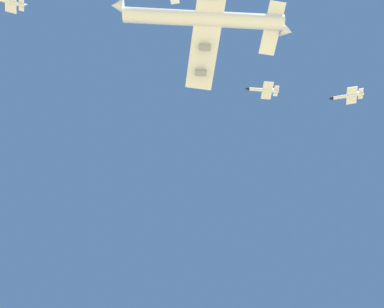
{
  "coord_description": "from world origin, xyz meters",
  "views": [
    {
      "loc": [
        44.86,
        57.61,
        2.65
      ],
      "look_at": [
        10.51,
        19.84,
        85.42
      ],
      "focal_mm": 32.17,
      "sensor_mm": 36.0,
      "label": 1
    }
  ],
  "objects_px": {
    "chase_jet_right_wing": "(264,90)",
    "chase_jet_trailing": "(7,1)",
    "carrier_jet": "(207,19)",
    "chase_jet_lead": "(348,96)"
  },
  "relations": [
    {
      "from": "carrier_jet",
      "to": "chase_jet_trailing",
      "type": "bearing_deg",
      "value": -2.61
    },
    {
      "from": "chase_jet_lead",
      "to": "chase_jet_right_wing",
      "type": "relative_size",
      "value": 1.0
    },
    {
      "from": "chase_jet_right_wing",
      "to": "chase_jet_trailing",
      "type": "relative_size",
      "value": 0.94
    },
    {
      "from": "carrier_jet",
      "to": "chase_jet_right_wing",
      "type": "height_order",
      "value": "carrier_jet"
    },
    {
      "from": "chase_jet_lead",
      "to": "carrier_jet",
      "type": "bearing_deg",
      "value": 35.42
    },
    {
      "from": "carrier_jet",
      "to": "chase_jet_trailing",
      "type": "distance_m",
      "value": 81.29
    },
    {
      "from": "carrier_jet",
      "to": "chase_jet_right_wing",
      "type": "relative_size",
      "value": 4.92
    },
    {
      "from": "chase_jet_lead",
      "to": "chase_jet_trailing",
      "type": "height_order",
      "value": "chase_jet_trailing"
    },
    {
      "from": "chase_jet_right_wing",
      "to": "chase_jet_lead",
      "type": "bearing_deg",
      "value": 178.71
    },
    {
      "from": "chase_jet_right_wing",
      "to": "chase_jet_trailing",
      "type": "distance_m",
      "value": 111.83
    }
  ]
}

